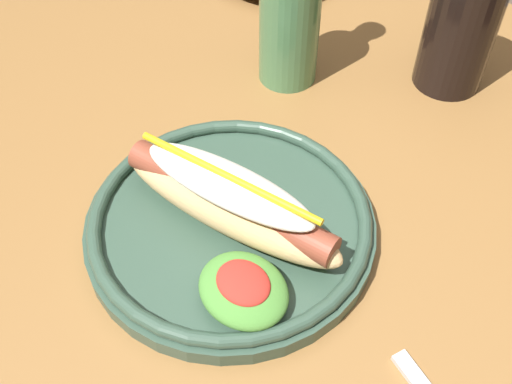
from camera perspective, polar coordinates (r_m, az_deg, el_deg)
The scene contains 4 objects.
dining_table at distance 0.61m, azimuth 5.44°, elevation -10.77°, with size 1.16×0.90×0.74m.
hot_dog_plate at distance 0.51m, azimuth -2.40°, elevation -2.65°, with size 0.25×0.25×0.08m.
soda_cup at distance 0.67m, azimuth 18.65°, elevation 14.56°, with size 0.07×0.07×0.14m, color black.
glass_bottle at distance 0.64m, azimuth 3.23°, elevation 16.93°, with size 0.06×0.06×0.23m.
Camera 1 is at (0.19, -0.25, 1.16)m, focal length 42.77 mm.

